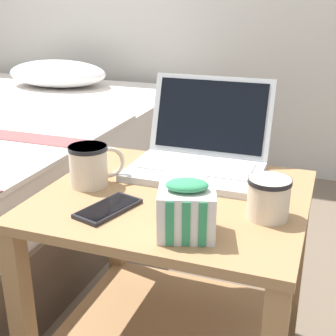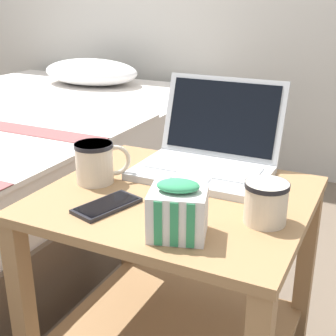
{
  "view_description": "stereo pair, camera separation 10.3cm",
  "coord_description": "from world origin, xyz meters",
  "px_view_note": "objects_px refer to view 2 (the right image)",
  "views": [
    {
      "loc": [
        0.33,
        -0.95,
        0.97
      ],
      "look_at": [
        0.0,
        -0.04,
        0.61
      ],
      "focal_mm": 50.0,
      "sensor_mm": 36.0,
      "label": 1
    },
    {
      "loc": [
        0.43,
        -0.91,
        0.97
      ],
      "look_at": [
        0.0,
        -0.04,
        0.61
      ],
      "focal_mm": 50.0,
      "sensor_mm": 36.0,
      "label": 2
    }
  ],
  "objects_px": {
    "mug_front_right": "(266,200)",
    "cell_phone": "(107,205)",
    "snack_bag": "(178,211)",
    "mug_front_left": "(96,161)",
    "laptop": "(208,154)"
  },
  "relations": [
    {
      "from": "mug_front_right",
      "to": "cell_phone",
      "type": "height_order",
      "value": "mug_front_right"
    },
    {
      "from": "mug_front_right",
      "to": "snack_bag",
      "type": "xyz_separation_m",
      "value": [
        -0.14,
        -0.13,
        0.0
      ]
    },
    {
      "from": "mug_front_left",
      "to": "mug_front_right",
      "type": "distance_m",
      "value": 0.43
    },
    {
      "from": "mug_front_right",
      "to": "cell_phone",
      "type": "distance_m",
      "value": 0.34
    },
    {
      "from": "laptop",
      "to": "mug_front_right",
      "type": "relative_size",
      "value": 2.77
    },
    {
      "from": "laptop",
      "to": "mug_front_right",
      "type": "distance_m",
      "value": 0.31
    },
    {
      "from": "snack_bag",
      "to": "cell_phone",
      "type": "distance_m",
      "value": 0.2
    },
    {
      "from": "laptop",
      "to": "cell_phone",
      "type": "distance_m",
      "value": 0.34
    },
    {
      "from": "laptop",
      "to": "snack_bag",
      "type": "xyz_separation_m",
      "value": [
        0.08,
        -0.36,
        0.01
      ]
    },
    {
      "from": "laptop",
      "to": "cell_phone",
      "type": "relative_size",
      "value": 2.06
    },
    {
      "from": "laptop",
      "to": "mug_front_left",
      "type": "distance_m",
      "value": 0.3
    },
    {
      "from": "laptop",
      "to": "mug_front_left",
      "type": "xyz_separation_m",
      "value": [
        -0.22,
        -0.2,
        0.01
      ]
    },
    {
      "from": "mug_front_right",
      "to": "snack_bag",
      "type": "height_order",
      "value": "snack_bag"
    },
    {
      "from": "mug_front_right",
      "to": "mug_front_left",
      "type": "bearing_deg",
      "value": 176.39
    },
    {
      "from": "mug_front_left",
      "to": "cell_phone",
      "type": "height_order",
      "value": "mug_front_left"
    }
  ]
}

